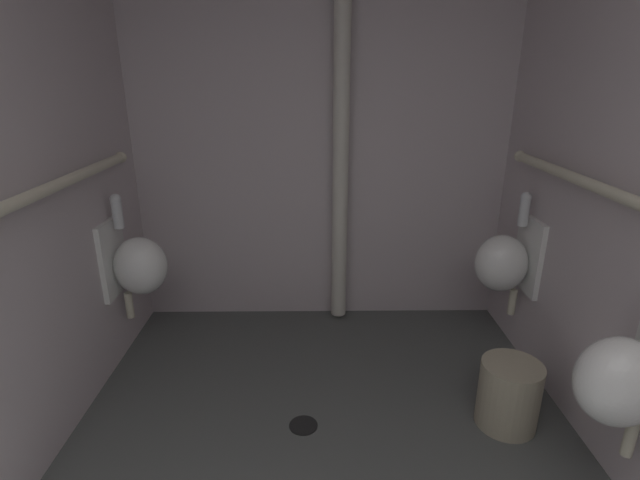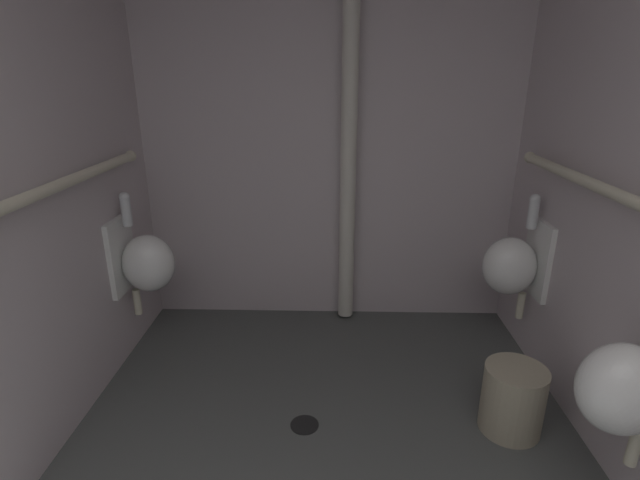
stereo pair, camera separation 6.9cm
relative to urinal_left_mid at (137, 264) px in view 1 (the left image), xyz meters
name	(u,v)px [view 1 (the left image)]	position (x,y,z in m)	size (l,w,h in m)	color
wall_back	(321,119)	(1.06, 0.57, 0.76)	(2.54, 0.06, 2.71)	beige
urinal_left_mid	(137,264)	(0.00, 0.00, 0.00)	(0.32, 0.30, 0.76)	white
urinal_right_mid	(625,379)	(2.13, -1.11, 0.00)	(0.32, 0.30, 0.76)	white
urinal_right_far	(505,261)	(2.13, 0.01, 0.00)	(0.32, 0.30, 0.76)	white
standpipe_back_wall	(341,121)	(1.19, 0.46, 0.76)	(0.10, 0.10, 2.66)	beige
floor_drain	(303,425)	(0.96, -0.64, -0.59)	(0.14, 0.14, 0.01)	black
waste_bin	(509,394)	(1.95, -0.63, -0.43)	(0.29, 0.29, 0.33)	#9E937A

